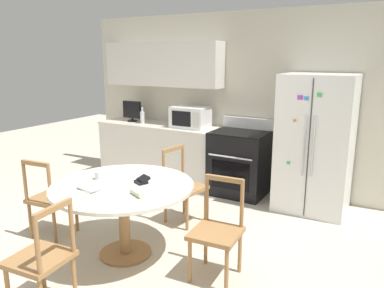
# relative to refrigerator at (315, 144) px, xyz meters

# --- Properties ---
(ground_plane) EXTENTS (14.00, 14.00, 0.00)m
(ground_plane) POSITION_rel_refrigerator_xyz_m (-1.27, -2.22, -0.88)
(ground_plane) COLOR beige
(back_wall) EXTENTS (5.20, 0.44, 2.60)m
(back_wall) POSITION_rel_refrigerator_xyz_m (-1.58, 0.38, 0.56)
(back_wall) COLOR beige
(back_wall) RESTS_ON ground_plane
(kitchen_counter) EXTENTS (2.04, 0.64, 0.90)m
(kitchen_counter) POSITION_rel_refrigerator_xyz_m (-2.46, 0.07, -0.43)
(kitchen_counter) COLOR silver
(kitchen_counter) RESTS_ON ground_plane
(refrigerator) EXTENTS (0.88, 0.76, 1.75)m
(refrigerator) POSITION_rel_refrigerator_xyz_m (0.00, 0.00, 0.00)
(refrigerator) COLOR white
(refrigerator) RESTS_ON ground_plane
(oven_range) EXTENTS (0.78, 0.68, 1.08)m
(oven_range) POSITION_rel_refrigerator_xyz_m (-1.04, 0.05, -0.41)
(oven_range) COLOR black
(oven_range) RESTS_ON ground_plane
(microwave) EXTENTS (0.55, 0.38, 0.32)m
(microwave) POSITION_rel_refrigerator_xyz_m (-1.87, 0.06, 0.18)
(microwave) COLOR white
(microwave) RESTS_ON kitchen_counter
(countertop_tv) EXTENTS (0.34, 0.16, 0.34)m
(countertop_tv) POSITION_rel_refrigerator_xyz_m (-3.00, 0.07, 0.20)
(countertop_tv) COLOR black
(countertop_tv) RESTS_ON kitchen_counter
(counter_bottle) EXTENTS (0.07, 0.07, 0.28)m
(counter_bottle) POSITION_rel_refrigerator_xyz_m (-2.74, 0.00, 0.13)
(counter_bottle) COLOR silver
(counter_bottle) RESTS_ON kitchen_counter
(dining_table) EXTENTS (1.39, 1.39, 0.74)m
(dining_table) POSITION_rel_refrigerator_xyz_m (-1.37, -2.14, -0.25)
(dining_table) COLOR beige
(dining_table) RESTS_ON ground_plane
(dining_chair_near) EXTENTS (0.46, 0.46, 0.90)m
(dining_chair_near) POSITION_rel_refrigerator_xyz_m (-1.36, -3.12, -0.44)
(dining_chair_near) COLOR #9E7042
(dining_chair_near) RESTS_ON ground_plane
(dining_chair_left) EXTENTS (0.46, 0.46, 0.90)m
(dining_chair_left) POSITION_rel_refrigerator_xyz_m (-2.34, -2.22, -0.44)
(dining_chair_left) COLOR #9E7042
(dining_chair_left) RESTS_ON ground_plane
(dining_chair_far) EXTENTS (0.49, 0.49, 0.90)m
(dining_chair_far) POSITION_rel_refrigerator_xyz_m (-1.26, -1.17, -0.44)
(dining_chair_far) COLOR #9E7042
(dining_chair_far) RESTS_ON ground_plane
(dining_chair_right) EXTENTS (0.45, 0.45, 0.90)m
(dining_chair_right) POSITION_rel_refrigerator_xyz_m (-0.39, -2.03, -0.44)
(dining_chair_right) COLOR #9E7042
(dining_chair_right) RESTS_ON ground_plane
(candle_glass) EXTENTS (0.09, 0.09, 0.08)m
(candle_glass) POSITION_rel_refrigerator_xyz_m (-1.68, -2.13, -0.10)
(candle_glass) COLOR silver
(candle_glass) RESTS_ON dining_table
(folded_napkin) EXTENTS (0.19, 0.12, 0.05)m
(folded_napkin) POSITION_rel_refrigerator_xyz_m (-1.05, -2.32, -0.11)
(folded_napkin) COLOR beige
(folded_napkin) RESTS_ON dining_table
(wallet) EXTENTS (0.16, 0.16, 0.07)m
(wallet) POSITION_rel_refrigerator_xyz_m (-1.22, -2.01, -0.10)
(wallet) COLOR black
(wallet) RESTS_ON dining_table
(mail_stack) EXTENTS (0.30, 0.35, 0.02)m
(mail_stack) POSITION_rel_refrigerator_xyz_m (-1.52, -2.33, -0.12)
(mail_stack) COLOR white
(mail_stack) RESTS_ON dining_table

